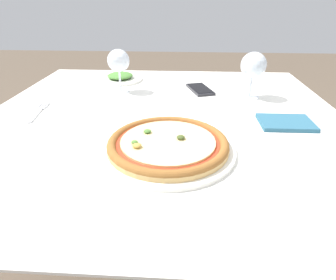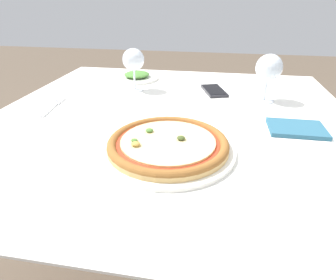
{
  "view_description": "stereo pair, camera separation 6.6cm",
  "coord_description": "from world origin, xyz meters",
  "px_view_note": "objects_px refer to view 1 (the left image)",
  "views": [
    {
      "loc": [
        0.06,
        -0.81,
        1.06
      ],
      "look_at": [
        0.03,
        -0.22,
        0.75
      ],
      "focal_mm": 30.0,
      "sensor_mm": 36.0,
      "label": 1
    },
    {
      "loc": [
        0.13,
        -0.8,
        1.06
      ],
      "look_at": [
        0.03,
        -0.22,
        0.75
      ],
      "focal_mm": 30.0,
      "sensor_mm": 36.0,
      "label": 2
    }
  ],
  "objects_px": {
    "wine_glass_far_right": "(253,66)",
    "fork": "(39,111)",
    "dining_table": "(163,139)",
    "pizza_plate": "(168,145)",
    "wine_glass_far_left": "(119,62)",
    "cell_phone": "(200,89)",
    "side_plate": "(120,78)"
  },
  "relations": [
    {
      "from": "wine_glass_far_right",
      "to": "fork",
      "type": "bearing_deg",
      "value": -165.32
    },
    {
      "from": "dining_table",
      "to": "fork",
      "type": "height_order",
      "value": "fork"
    },
    {
      "from": "wine_glass_far_right",
      "to": "pizza_plate",
      "type": "bearing_deg",
      "value": -123.85
    },
    {
      "from": "wine_glass_far_left",
      "to": "wine_glass_far_right",
      "type": "height_order",
      "value": "wine_glass_far_right"
    },
    {
      "from": "pizza_plate",
      "to": "cell_phone",
      "type": "xyz_separation_m",
      "value": [
        0.1,
        0.48,
        -0.01
      ]
    },
    {
      "from": "pizza_plate",
      "to": "fork",
      "type": "xyz_separation_m",
      "value": [
        -0.43,
        0.22,
        -0.01
      ]
    },
    {
      "from": "fork",
      "to": "wine_glass_far_right",
      "type": "distance_m",
      "value": 0.74
    },
    {
      "from": "cell_phone",
      "to": "side_plate",
      "type": "height_order",
      "value": "side_plate"
    },
    {
      "from": "wine_glass_far_right",
      "to": "dining_table",
      "type": "bearing_deg",
      "value": -147.87
    },
    {
      "from": "dining_table",
      "to": "side_plate",
      "type": "bearing_deg",
      "value": 119.31
    },
    {
      "from": "wine_glass_far_left",
      "to": "cell_phone",
      "type": "distance_m",
      "value": 0.33
    },
    {
      "from": "wine_glass_far_left",
      "to": "pizza_plate",
      "type": "bearing_deg",
      "value": -65.09
    },
    {
      "from": "side_plate",
      "to": "fork",
      "type": "bearing_deg",
      "value": -116.24
    },
    {
      "from": "pizza_plate",
      "to": "wine_glass_far_left",
      "type": "xyz_separation_m",
      "value": [
        -0.21,
        0.45,
        0.1
      ]
    },
    {
      "from": "pizza_plate",
      "to": "fork",
      "type": "distance_m",
      "value": 0.48
    },
    {
      "from": "dining_table",
      "to": "wine_glass_far_right",
      "type": "xyz_separation_m",
      "value": [
        0.3,
        0.19,
        0.2
      ]
    },
    {
      "from": "cell_phone",
      "to": "side_plate",
      "type": "distance_m",
      "value": 0.36
    },
    {
      "from": "dining_table",
      "to": "pizza_plate",
      "type": "relative_size",
      "value": 3.47
    },
    {
      "from": "pizza_plate",
      "to": "fork",
      "type": "relative_size",
      "value": 1.91
    },
    {
      "from": "dining_table",
      "to": "wine_glass_far_left",
      "type": "height_order",
      "value": "wine_glass_far_left"
    },
    {
      "from": "dining_table",
      "to": "cell_phone",
      "type": "bearing_deg",
      "value": 64.32
    },
    {
      "from": "wine_glass_far_right",
      "to": "cell_phone",
      "type": "bearing_deg",
      "value": 158.02
    },
    {
      "from": "pizza_plate",
      "to": "side_plate",
      "type": "distance_m",
      "value": 0.65
    },
    {
      "from": "wine_glass_far_right",
      "to": "wine_glass_far_left",
      "type": "bearing_deg",
      "value": 174.99
    },
    {
      "from": "pizza_plate",
      "to": "wine_glass_far_left",
      "type": "relative_size",
      "value": 2.03
    },
    {
      "from": "wine_glass_far_left",
      "to": "side_plate",
      "type": "bearing_deg",
      "value": 102.46
    },
    {
      "from": "dining_table",
      "to": "pizza_plate",
      "type": "distance_m",
      "value": 0.24
    },
    {
      "from": "side_plate",
      "to": "pizza_plate",
      "type": "bearing_deg",
      "value": -68.04
    },
    {
      "from": "pizza_plate",
      "to": "cell_phone",
      "type": "bearing_deg",
      "value": 78.49
    },
    {
      "from": "fork",
      "to": "dining_table",
      "type": "bearing_deg",
      "value": -0.74
    },
    {
      "from": "pizza_plate",
      "to": "wine_glass_far_right",
      "type": "xyz_separation_m",
      "value": [
        0.27,
        0.41,
        0.1
      ]
    },
    {
      "from": "pizza_plate",
      "to": "cell_phone",
      "type": "relative_size",
      "value": 2.04
    }
  ]
}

